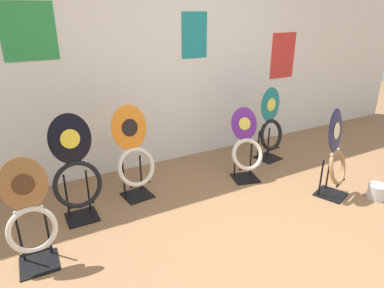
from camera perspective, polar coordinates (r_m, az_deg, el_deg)
The scene contains 9 objects.
ground_plane at distance 3.01m, azimuth 18.64°, elevation -16.88°, with size 14.00×14.00×0.00m, color #8E6642.
wall_back at distance 4.18m, azimuth -2.08°, elevation 14.58°, with size 8.00×0.07×2.60m.
toilet_seat_display_purple_note at distance 3.85m, azimuth 9.00°, elevation -0.50°, with size 0.40×0.40×0.80m.
toilet_seat_display_navy_moon at distance 3.73m, azimuth 22.86°, elevation -2.10°, with size 0.40×0.36×0.92m.
toilet_seat_display_woodgrain at distance 2.77m, azimuth -25.41°, elevation -10.93°, with size 0.35×0.29×0.87m.
toilet_seat_display_teal_sax at distance 4.41m, azimuth 12.97°, elevation 2.62°, with size 0.41×0.32×0.93m.
toilet_seat_display_orange_sun at distance 3.46m, azimuth -9.67°, elevation -1.82°, with size 0.42×0.31×0.95m.
toilet_seat_display_jazz_black at distance 3.21m, azimuth -18.82°, elevation -4.44°, with size 0.43×0.28×0.99m.
paint_can at distance 4.00m, azimuth 28.47°, elevation -6.90°, with size 0.19×0.19×0.16m.
Camera 1 is at (-1.87, -1.49, 1.82)m, focal length 32.00 mm.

